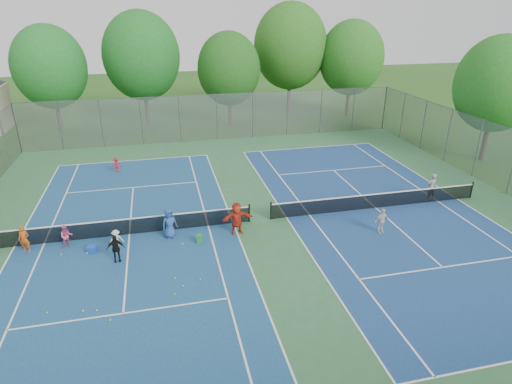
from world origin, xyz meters
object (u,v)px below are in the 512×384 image
instructor (431,187)px  ball_hopper (200,239)px  net_left (128,227)px  ball_crate (92,249)px  net_right (376,201)px

instructor → ball_hopper: bearing=0.8°
net_left → instructor: instructor is taller
ball_crate → ball_hopper: 5.15m
ball_hopper → ball_crate: bearing=176.6°
instructor → net_right: bearing=-3.6°
net_right → instructor: 3.71m
net_left → ball_crate: 2.19m
net_right → instructor: instructor is taller
ball_hopper → instructor: size_ratio=0.27×
net_left → instructor: size_ratio=7.27×
net_left → ball_crate: (-1.67, -1.39, -0.29)m
ball_crate → instructor: instructor is taller
ball_hopper → instructor: 14.35m
net_left → instructor: 17.68m
net_left → ball_hopper: net_left is taller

